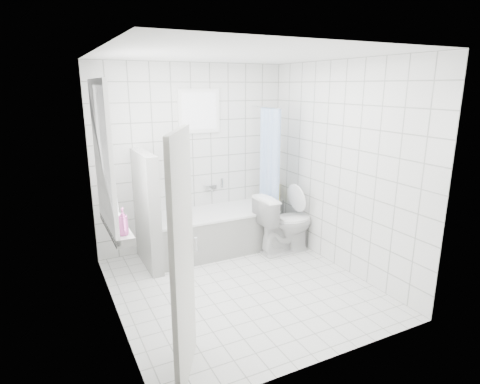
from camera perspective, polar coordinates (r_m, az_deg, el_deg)
ground at (r=4.86m, az=0.07°, el=-13.27°), size 3.00×3.00×0.00m
ceiling at (r=4.29m, az=0.09°, el=19.00°), size 3.00×3.00×0.00m
wall_back at (r=5.75m, az=-6.71°, el=4.86°), size 2.80×0.02×2.60m
wall_front at (r=3.18m, az=12.39°, el=-3.68°), size 2.80×0.02×2.60m
wall_left at (r=3.98m, az=-18.20°, el=-0.30°), size 0.02×3.00×2.60m
wall_right at (r=5.17m, az=14.10°, el=3.37°), size 0.02×3.00×2.60m
window_left at (r=4.22m, az=-18.57°, el=4.67°), size 0.01×0.90×1.40m
window_back at (r=5.66m, az=-5.78°, el=11.36°), size 0.50×0.01×0.50m
window_sill at (r=4.41m, az=-17.20°, el=-4.77°), size 0.18×1.02×0.08m
door at (r=3.11m, az=-8.11°, el=-9.82°), size 0.42×0.72×2.00m
bathtub at (r=5.72m, az=-3.80°, el=-5.61°), size 1.75×0.77×0.58m
partition_wall at (r=5.26m, az=-13.12°, el=-2.57°), size 0.15×0.85×1.50m
tiled_ledge at (r=6.42m, az=4.40°, el=-3.46°), size 0.40×0.24×0.55m
toilet at (r=5.68m, az=6.42°, el=-4.41°), size 0.84×0.49×0.85m
curtain_rod at (r=5.71m, az=3.69°, el=11.94°), size 0.02×0.80×0.02m
shower_curtain at (r=5.72m, az=4.20°, el=2.82°), size 0.14×0.48×1.78m
tub_faucet at (r=5.89m, az=-4.27°, el=0.68°), size 0.18×0.06×0.06m
sill_bottles at (r=4.34m, az=-17.19°, el=-2.80°), size 0.16×0.79×0.31m
ledge_bottles at (r=6.28m, az=4.65°, el=-0.11°), size 0.22×0.16×0.26m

